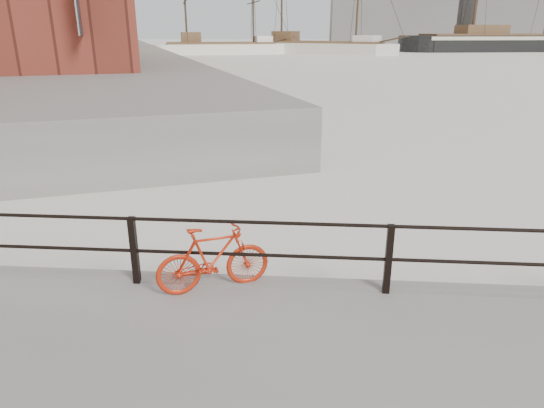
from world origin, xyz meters
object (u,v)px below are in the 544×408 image
(schooner_left, at_px, (221,54))
(workboat_far, at_px, (5,69))
(bicycle, at_px, (213,259))
(schooner_mid, at_px, (317,54))
(barque_black, at_px, (541,51))

(schooner_left, bearing_deg, workboat_far, -133.20)
(bicycle, xyz_separation_m, schooner_left, (-13.32, 74.83, -0.82))
(schooner_mid, bearing_deg, workboat_far, -107.86)
(bicycle, bearing_deg, barque_black, 41.08)
(schooner_mid, xyz_separation_m, schooner_left, (-15.39, -2.65, 0.00))
(bicycle, height_order, schooner_mid, schooner_mid)
(bicycle, relative_size, schooner_left, 0.07)
(workboat_far, bearing_deg, schooner_left, 59.20)
(barque_black, bearing_deg, schooner_mid, -172.12)
(barque_black, height_order, schooner_mid, barque_black)
(barque_black, distance_m, schooner_left, 59.01)
(workboat_far, bearing_deg, schooner_mid, 43.74)
(schooner_left, relative_size, workboat_far, 2.24)
(barque_black, xyz_separation_m, workboat_far, (-72.87, -48.96, 0.00))
(workboat_far, bearing_deg, bicycle, -59.54)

